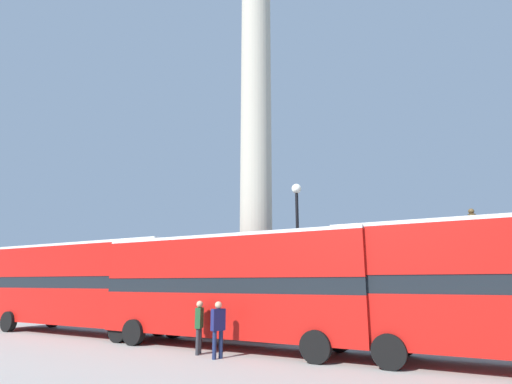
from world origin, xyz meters
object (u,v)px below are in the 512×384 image
at_px(bus_a, 232,285).
at_px(equestrian_statue, 482,296).
at_px(pedestrian_near_lamp, 218,325).
at_px(bus_c, 85,283).
at_px(pedestrian_by_plinth, 199,323).
at_px(street_lamp, 298,248).
at_px(monument_column, 256,170).

xyz_separation_m(bus_a, equestrian_statue, (8.67, 8.49, -0.50)).
relative_size(equestrian_statue, pedestrian_near_lamp, 3.31).
height_order(bus_c, pedestrian_by_plinth, bus_c).
relative_size(bus_c, pedestrian_by_plinth, 6.21).
xyz_separation_m(bus_c, pedestrian_near_lamp, (9.58, -2.36, -1.35)).
bearing_deg(street_lamp, bus_c, -167.46).
xyz_separation_m(monument_column, pedestrian_by_plinth, (0.96, -6.08, -7.30)).
xyz_separation_m(monument_column, equestrian_statue, (9.96, 4.06, -6.50)).
height_order(bus_a, street_lamp, street_lamp).
height_order(monument_column, bus_a, monument_column).
relative_size(street_lamp, pedestrian_by_plinth, 3.77).
bearing_deg(street_lamp, pedestrian_by_plinth, -115.31).
xyz_separation_m(equestrian_statue, street_lamp, (-6.95, -5.80, 2.08)).
bearing_deg(pedestrian_near_lamp, bus_a, -139.13).
distance_m(street_lamp, pedestrian_by_plinth, 5.60).
height_order(street_lamp, pedestrian_by_plinth, street_lamp).
bearing_deg(street_lamp, pedestrian_near_lamp, -102.13).
bearing_deg(pedestrian_by_plinth, street_lamp, 134.39).
bearing_deg(bus_a, equestrian_statue, 44.90).
distance_m(monument_column, bus_c, 10.46).
relative_size(bus_a, street_lamp, 1.61).
relative_size(equestrian_statue, pedestrian_by_plinth, 3.33).
height_order(bus_a, bus_c, bus_c).
height_order(bus_c, equestrian_statue, equestrian_statue).
relative_size(monument_column, bus_c, 2.09).
distance_m(monument_column, pedestrian_by_plinth, 9.55).
bearing_deg(monument_column, bus_c, -151.60).
bearing_deg(monument_column, street_lamp, -30.03).
relative_size(pedestrian_near_lamp, pedestrian_by_plinth, 1.01).
relative_size(monument_column, equestrian_statue, 3.90).
bearing_deg(pedestrian_by_plinth, bus_a, 148.10).
bearing_deg(street_lamp, bus_a, -122.50).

